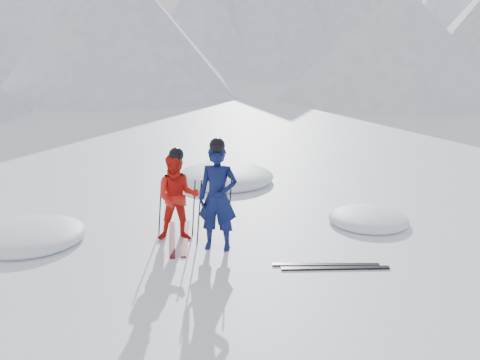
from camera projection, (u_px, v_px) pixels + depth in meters
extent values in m
plane|color=white|center=(340.00, 241.00, 9.04)|extent=(160.00, 160.00, 0.00)
cone|color=#B2BCD1|center=(106.00, 16.00, 54.58)|extent=(17.69, 17.69, 11.93)
cone|color=#B2BCD1|center=(205.00, 19.00, 49.46)|extent=(19.63, 19.63, 10.85)
cone|color=#B2BCD1|center=(269.00, 4.00, 53.12)|extent=(23.31, 23.31, 14.15)
cone|color=#B2BCD1|center=(362.00, 1.00, 53.76)|extent=(28.94, 28.94, 14.88)
cone|color=silver|center=(444.00, 22.00, 56.99)|extent=(24.45, 24.45, 10.76)
cone|color=#B2BCD1|center=(396.00, 43.00, 29.52)|extent=(14.00, 14.00, 6.50)
cone|color=#B2BCD1|center=(114.00, 22.00, 31.44)|extent=(16.00, 16.00, 9.00)
imported|color=#0B1343|center=(218.00, 198.00, 8.49)|extent=(0.78, 0.66, 1.82)
imported|color=red|center=(178.00, 197.00, 8.93)|extent=(0.83, 0.69, 1.57)
cylinder|color=black|center=(199.00, 213.00, 8.65)|extent=(0.12, 0.09, 1.21)
cylinder|color=black|center=(230.00, 209.00, 8.86)|extent=(0.12, 0.07, 1.21)
cylinder|color=black|center=(160.00, 208.00, 9.17)|extent=(0.11, 0.09, 1.05)
cylinder|color=black|center=(194.00, 208.00, 9.20)|extent=(0.11, 0.08, 1.05)
cube|color=black|center=(172.00, 239.00, 9.11)|extent=(0.25, 1.70, 0.03)
cube|color=black|center=(186.00, 238.00, 9.16)|extent=(0.36, 1.69, 0.03)
cube|color=black|center=(326.00, 265.00, 8.05)|extent=(1.68, 0.47, 0.03)
cube|color=black|center=(335.00, 268.00, 7.94)|extent=(1.69, 0.41, 0.03)
ellipsoid|color=white|center=(31.00, 241.00, 9.07)|extent=(1.93, 1.93, 0.42)
ellipsoid|color=white|center=(368.00, 222.00, 9.97)|extent=(1.56, 1.56, 0.34)
ellipsoid|color=white|center=(225.00, 181.00, 12.87)|extent=(2.47, 2.47, 0.54)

